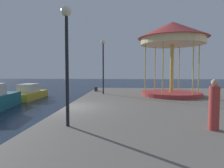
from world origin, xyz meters
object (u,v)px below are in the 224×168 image
(motorboat_yellow, at_px, (29,93))
(bollard_south, at_px, (96,89))
(carousel, at_px, (172,40))
(lamp_post_mid_promenade, at_px, (67,45))
(person_far_corner, at_px, (214,106))
(bollard_north, at_px, (96,89))
(lamp_post_far_end, at_px, (103,57))

(motorboat_yellow, relative_size, bollard_south, 12.00)
(motorboat_yellow, xyz_separation_m, bollard_south, (6.76, 0.29, 0.45))
(carousel, height_order, bollard_south, carousel)
(lamp_post_mid_promenade, bearing_deg, person_far_corner, -1.71)
(bollard_north, xyz_separation_m, person_far_corner, (5.80, -12.46, 0.60))
(lamp_post_mid_promenade, bearing_deg, bollard_north, 93.76)
(bollard_south, xyz_separation_m, person_far_corner, (5.76, -12.77, 0.60))
(bollard_south, distance_m, bollard_north, 0.31)
(carousel, bearing_deg, bollard_north, 154.72)
(motorboat_yellow, height_order, bollard_south, motorboat_yellow)
(lamp_post_far_end, relative_size, bollard_south, 11.57)
(bollard_north, bearing_deg, lamp_post_far_end, -66.06)
(carousel, distance_m, bollard_north, 8.40)
(bollard_south, xyz_separation_m, bollard_north, (-0.04, -0.31, 0.00))
(carousel, bearing_deg, lamp_post_mid_promenade, -122.06)
(bollard_north, distance_m, person_far_corner, 13.76)
(lamp_post_mid_promenade, relative_size, bollard_north, 10.51)
(motorboat_yellow, relative_size, bollard_north, 12.00)
(motorboat_yellow, distance_m, lamp_post_mid_promenade, 14.78)
(lamp_post_mid_promenade, relative_size, bollard_south, 10.51)
(motorboat_yellow, xyz_separation_m, lamp_post_far_end, (7.72, -2.27, 3.38))
(motorboat_yellow, bearing_deg, person_far_corner, -44.91)
(motorboat_yellow, distance_m, lamp_post_far_end, 8.73)
(bollard_north, bearing_deg, lamp_post_mid_promenade, -86.24)
(lamp_post_far_end, relative_size, person_far_corner, 2.71)
(motorboat_yellow, xyz_separation_m, person_far_corner, (12.52, -12.48, 1.05))
(lamp_post_mid_promenade, bearing_deg, lamp_post_far_end, 88.92)
(motorboat_yellow, height_order, bollard_north, motorboat_yellow)
(bollard_south, relative_size, bollard_north, 1.00)
(bollard_north, bearing_deg, motorboat_yellow, 179.84)
(lamp_post_mid_promenade, height_order, bollard_north, lamp_post_mid_promenade)
(lamp_post_mid_promenade, height_order, person_far_corner, lamp_post_mid_promenade)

